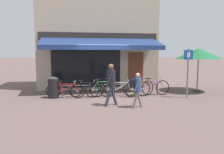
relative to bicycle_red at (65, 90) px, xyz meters
The scene contains 14 objects.
ground_plane 1.91m from the bicycle_red, 12.12° to the right, with size 160.00×160.00×0.00m, color brown.
shop_front 4.94m from the bicycle_red, 62.50° to the left, with size 6.98×4.74×6.26m.
bike_rack_rail 2.21m from the bicycle_red, ahead, with size 4.78×0.04×0.57m.
bicycle_red is the anchor object (origin of this frame).
bicycle_black 0.96m from the bicycle_red, ahead, with size 1.67×0.51×0.84m.
bicycle_green 1.71m from the bicycle_red, ahead, with size 1.61×0.78×0.86m.
bicycle_silver 2.50m from the bicycle_red, ahead, with size 1.80×0.52×0.85m.
bicycle_orange 3.52m from the bicycle_red, ahead, with size 1.63×0.80×0.88m.
bicycle_purple 4.20m from the bicycle_red, ahead, with size 1.79×0.52×0.87m.
pedestrian_adult 2.61m from the bicycle_red, 43.86° to the right, with size 0.57×0.56×1.67m.
pedestrian_child 3.56m from the bicycle_red, 39.25° to the right, with size 0.52×0.43×1.35m.
litter_bin 0.59m from the bicycle_red, 160.59° to the left, with size 0.50×0.50×1.01m.
parking_sign 5.73m from the bicycle_red, ahead, with size 0.44×0.07×2.27m.
cafe_parasol 7.21m from the bicycle_red, ahead, with size 2.45×2.45×2.32m.
Camera 1 is at (-1.51, -9.72, 2.10)m, focal length 35.00 mm.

